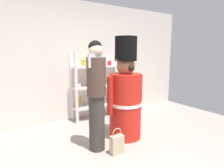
% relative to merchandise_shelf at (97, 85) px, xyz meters
% --- Properties ---
extents(ground_plane, '(6.40, 6.40, 0.00)m').
position_rel_merchandise_shelf_xyz_m(ground_plane, '(-0.61, -1.98, -0.77)').
color(ground_plane, '#9E9389').
extents(back_wall, '(6.40, 0.12, 2.60)m').
position_rel_merchandise_shelf_xyz_m(back_wall, '(-0.61, 0.22, 0.53)').
color(back_wall, silver).
rests_on(back_wall, ground_plane).
extents(merchandise_shelf, '(1.21, 0.35, 1.52)m').
position_rel_merchandise_shelf_xyz_m(merchandise_shelf, '(0.00, 0.00, 0.00)').
color(merchandise_shelf, white).
rests_on(merchandise_shelf, ground_plane).
extents(teddy_bear_guard, '(0.73, 0.58, 1.77)m').
position_rel_merchandise_shelf_xyz_m(teddy_bear_guard, '(-0.09, -1.21, -0.02)').
color(teddy_bear_guard, red).
rests_on(teddy_bear_guard, ground_plane).
extents(person_shopper, '(0.30, 0.29, 1.68)m').
position_rel_merchandise_shelf_xyz_m(person_shopper, '(-0.73, -1.35, 0.13)').
color(person_shopper, '#38332D').
rests_on(person_shopper, ground_plane).
extents(shopping_bag, '(0.20, 0.10, 0.40)m').
position_rel_merchandise_shelf_xyz_m(shopping_bag, '(-0.54, -1.63, -0.62)').
color(shopping_bag, '#C1AD89').
rests_on(shopping_bag, ground_plane).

